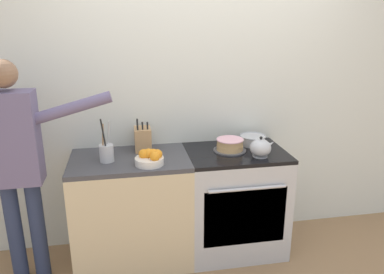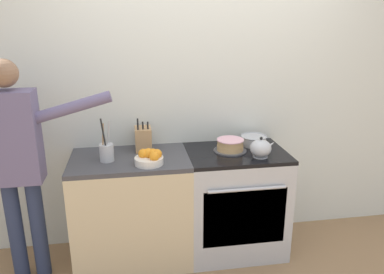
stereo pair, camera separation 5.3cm
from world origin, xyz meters
name	(u,v)px [view 1 (the left image)]	position (x,y,z in m)	size (l,w,h in m)	color
ground_plane	(216,270)	(0.00, 0.00, 0.00)	(16.00, 16.00, 0.00)	#93704C
wall_back	(201,93)	(0.00, 0.61, 1.30)	(8.00, 0.04, 2.60)	silver
counter_cabinet	(132,210)	(-0.62, 0.29, 0.44)	(0.90, 0.59, 0.88)	beige
stove_range	(234,201)	(0.23, 0.29, 0.44)	(0.79, 0.62, 0.88)	#B7BABF
layer_cake	(230,145)	(0.18, 0.31, 0.93)	(0.26, 0.26, 0.10)	#4C4C51
tea_kettle	(261,148)	(0.37, 0.15, 0.95)	(0.20, 0.16, 0.16)	#B7BABF
mixing_bowl	(253,140)	(0.41, 0.43, 0.92)	(0.22, 0.22, 0.08)	#B7BABF
knife_block	(143,139)	(-0.51, 0.45, 0.98)	(0.13, 0.17, 0.27)	tan
utensil_crock	(107,152)	(-0.79, 0.25, 0.95)	(0.11, 0.11, 0.33)	#B7BABF
fruit_bowl	(150,158)	(-0.47, 0.14, 0.93)	(0.21, 0.21, 0.11)	silver
person_baker	(17,156)	(-1.39, 0.18, 0.99)	(0.93, 0.20, 1.65)	#283351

